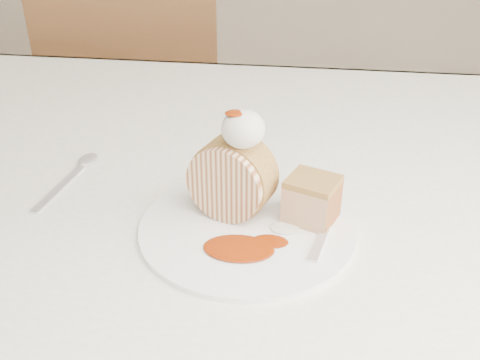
# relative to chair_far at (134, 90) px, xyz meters

# --- Properties ---
(table) EXTENTS (1.40, 0.90, 0.75)m
(table) POSITION_rel_chair_far_xyz_m (0.46, -0.73, 0.09)
(table) COLOR silver
(table) RESTS_ON ground
(chair_far) EXTENTS (0.58, 0.58, 0.99)m
(chair_far) POSITION_rel_chair_far_xyz_m (0.00, 0.00, 0.00)
(chair_far) COLOR brown
(chair_far) RESTS_ON ground
(plate) EXTENTS (0.33, 0.33, 0.01)m
(plate) POSITION_rel_chair_far_xyz_m (0.45, -0.92, 0.19)
(plate) COLOR white
(plate) RESTS_ON table
(roulade_slice) EXTENTS (0.11, 0.08, 0.09)m
(roulade_slice) POSITION_rel_chair_far_xyz_m (0.43, -0.90, 0.24)
(roulade_slice) COLOR beige
(roulade_slice) RESTS_ON plate
(cake_chunk) EXTENTS (0.07, 0.07, 0.05)m
(cake_chunk) POSITION_rel_chair_far_xyz_m (0.53, -0.90, 0.21)
(cake_chunk) COLOR #A67D3F
(cake_chunk) RESTS_ON plate
(whipped_cream) EXTENTS (0.05, 0.05, 0.04)m
(whipped_cream) POSITION_rel_chair_far_xyz_m (0.45, -0.91, 0.31)
(whipped_cream) COLOR silver
(whipped_cream) RESTS_ON roulade_slice
(caramel_drizzle) EXTENTS (0.02, 0.02, 0.01)m
(caramel_drizzle) POSITION_rel_chair_far_xyz_m (0.44, -0.91, 0.33)
(caramel_drizzle) COLOR maroon
(caramel_drizzle) RESTS_ON whipped_cream
(caramel_pool) EXTENTS (0.09, 0.08, 0.00)m
(caramel_pool) POSITION_rel_chair_far_xyz_m (0.45, -0.97, 0.19)
(caramel_pool) COLOR maroon
(caramel_pool) RESTS_ON plate
(fork) EXTENTS (0.05, 0.15, 0.00)m
(fork) POSITION_rel_chair_far_xyz_m (0.54, -0.93, 0.19)
(fork) COLOR silver
(fork) RESTS_ON plate
(spoon) EXTENTS (0.04, 0.16, 0.00)m
(spoon) POSITION_rel_chair_far_xyz_m (0.19, -0.86, 0.18)
(spoon) COLOR silver
(spoon) RESTS_ON table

